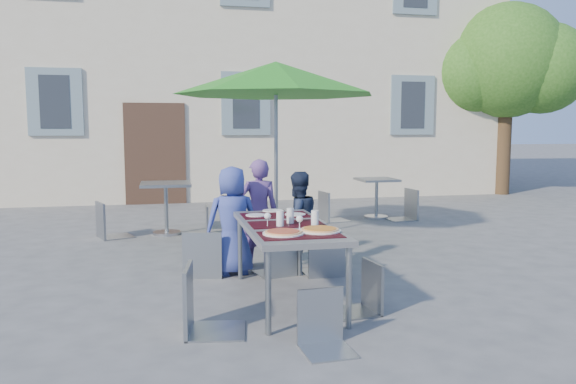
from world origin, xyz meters
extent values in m
plane|color=#4B4B4E|center=(0.00, 0.00, 0.00)|extent=(90.00, 90.00, 0.00)
cube|color=beige|center=(0.00, 11.50, 3.50)|extent=(13.00, 8.00, 7.00)
cube|color=#3D281D|center=(-2.00, 7.47, 1.10)|extent=(1.30, 0.06, 2.20)
cube|color=slate|center=(-4.00, 7.47, 2.20)|extent=(1.10, 0.06, 1.40)
cube|color=#262B33|center=(-4.00, 7.45, 2.20)|extent=(0.60, 0.04, 1.10)
cube|color=slate|center=(0.00, 7.47, 2.20)|extent=(1.10, 0.06, 1.40)
cube|color=#262B33|center=(0.00, 7.45, 2.20)|extent=(0.60, 0.04, 1.10)
cube|color=slate|center=(4.00, 7.47, 2.20)|extent=(1.10, 0.06, 1.40)
cube|color=#262B33|center=(4.00, 7.45, 2.20)|extent=(0.60, 0.04, 1.10)
cylinder|color=#422E1C|center=(6.50, 7.50, 1.40)|extent=(0.36, 0.36, 2.80)
sphere|color=#235316|center=(6.50, 7.50, 3.30)|extent=(2.80, 2.80, 2.80)
sphere|color=#235316|center=(5.70, 7.80, 3.00)|extent=(2.00, 2.00, 2.00)
sphere|color=#235316|center=(7.20, 7.10, 3.10)|extent=(2.20, 2.20, 2.20)
sphere|color=#235316|center=(6.70, 8.10, 3.80)|extent=(1.80, 1.80, 1.80)
cube|color=#3F3F43|center=(-0.68, 0.09, 0.72)|extent=(0.80, 1.85, 0.05)
cylinder|color=gray|center=(-1.02, -0.77, 0.35)|extent=(0.05, 0.05, 0.70)
cylinder|color=gray|center=(-0.34, -0.77, 0.35)|extent=(0.05, 0.05, 0.70)
cylinder|color=gray|center=(-1.02, 0.96, 0.35)|extent=(0.05, 0.05, 0.70)
cylinder|color=gray|center=(-0.34, 0.96, 0.35)|extent=(0.05, 0.05, 0.70)
cube|color=black|center=(-0.68, -0.46, 0.75)|extent=(0.70, 0.42, 0.01)
cube|color=black|center=(-0.68, 0.09, 0.75)|extent=(0.70, 0.42, 0.01)
cube|color=black|center=(-0.68, 0.64, 0.75)|extent=(0.70, 0.42, 0.01)
cylinder|color=white|center=(-0.82, -0.41, 0.76)|extent=(0.36, 0.36, 0.01)
cylinder|color=tan|center=(-0.82, -0.41, 0.77)|extent=(0.32, 0.32, 0.01)
cylinder|color=maroon|center=(-0.82, -0.41, 0.78)|extent=(0.28, 0.28, 0.01)
cylinder|color=white|center=(-0.47, -0.35, 0.76)|extent=(0.37, 0.37, 0.01)
cylinder|color=tan|center=(-0.47, -0.35, 0.77)|extent=(0.33, 0.33, 0.01)
cylinder|color=#9F360B|center=(-0.47, -0.35, 0.78)|extent=(0.29, 0.29, 0.01)
cylinder|color=silver|center=(-0.76, -0.01, 0.82)|extent=(0.07, 0.07, 0.15)
cylinder|color=silver|center=(-0.64, 0.12, 0.82)|extent=(0.07, 0.07, 0.15)
cylinder|color=silver|center=(-0.44, -0.07, 0.82)|extent=(0.07, 0.07, 0.15)
cylinder|color=silver|center=(-0.88, 0.01, 0.75)|extent=(0.06, 0.06, 0.00)
cylinder|color=silver|center=(-0.88, 0.01, 0.79)|extent=(0.01, 0.01, 0.08)
sphere|color=silver|center=(-0.88, 0.01, 0.85)|extent=(0.06, 0.06, 0.06)
cylinder|color=silver|center=(-0.62, -0.21, 0.75)|extent=(0.06, 0.06, 0.00)
cylinder|color=silver|center=(-0.62, -0.21, 0.79)|extent=(0.01, 0.01, 0.08)
sphere|color=silver|center=(-0.62, -0.21, 0.85)|extent=(0.06, 0.06, 0.06)
cylinder|color=white|center=(-0.88, 0.65, 0.76)|extent=(0.22, 0.22, 0.01)
cube|color=#B7B8BF|center=(-0.74, 0.65, 0.76)|extent=(0.02, 0.18, 0.00)
cylinder|color=white|center=(-0.47, 0.62, 0.76)|extent=(0.22, 0.22, 0.01)
cube|color=#B7B8BF|center=(-0.33, 0.62, 0.76)|extent=(0.02, 0.18, 0.00)
cylinder|color=white|center=(-0.65, 0.93, 0.76)|extent=(0.22, 0.22, 0.01)
cube|color=#B7B8BF|center=(-0.51, 0.93, 0.76)|extent=(0.02, 0.18, 0.00)
imported|color=#374497|center=(-1.07, 1.19, 0.62)|extent=(0.65, 0.46, 1.24)
imported|color=#5D3E7F|center=(-0.71, 1.52, 0.65)|extent=(0.51, 0.37, 1.30)
imported|color=#1C253E|center=(-0.30, 1.24, 0.58)|extent=(0.64, 0.49, 1.16)
cube|color=#8F949A|center=(-1.38, 1.26, 0.47)|extent=(0.53, 0.53, 0.03)
cube|color=#8F949A|center=(-1.43, 1.06, 0.73)|extent=(0.43, 0.13, 0.52)
cylinder|color=#8F949A|center=(-1.15, 1.40, 0.23)|extent=(0.02, 0.02, 0.46)
cylinder|color=#8F949A|center=(-1.51, 1.49, 0.23)|extent=(0.02, 0.02, 0.46)
cylinder|color=#8F949A|center=(-1.24, 1.03, 0.23)|extent=(0.02, 0.02, 0.46)
cylinder|color=#8F949A|center=(-1.60, 1.12, 0.23)|extent=(0.02, 0.02, 0.46)
cube|color=gray|center=(-0.61, 1.10, 0.43)|extent=(0.48, 0.48, 0.03)
cube|color=gray|center=(-0.57, 0.91, 0.67)|extent=(0.40, 0.12, 0.48)
cylinder|color=gray|center=(-0.48, 1.30, 0.21)|extent=(0.02, 0.02, 0.42)
cylinder|color=gray|center=(-0.82, 1.22, 0.21)|extent=(0.02, 0.02, 0.42)
cylinder|color=gray|center=(-0.40, 0.97, 0.21)|extent=(0.02, 0.02, 0.42)
cylinder|color=gray|center=(-0.74, 0.89, 0.21)|extent=(0.02, 0.02, 0.42)
cube|color=gray|center=(-0.07, 1.00, 0.45)|extent=(0.42, 0.42, 0.03)
cube|color=gray|center=(-0.07, 0.80, 0.70)|extent=(0.42, 0.03, 0.50)
cylinder|color=gray|center=(0.11, 1.18, 0.22)|extent=(0.02, 0.02, 0.44)
cylinder|color=gray|center=(-0.25, 1.18, 0.22)|extent=(0.02, 0.02, 0.44)
cylinder|color=gray|center=(0.11, 0.82, 0.22)|extent=(0.02, 0.02, 0.44)
cylinder|color=gray|center=(-0.25, 0.82, 0.22)|extent=(0.02, 0.02, 0.44)
cube|color=gray|center=(-1.42, -0.62, 0.50)|extent=(0.54, 0.54, 0.03)
cube|color=gray|center=(-1.64, -0.58, 0.78)|extent=(0.11, 0.47, 0.56)
cylinder|color=gray|center=(-1.26, -0.85, 0.25)|extent=(0.02, 0.02, 0.49)
cylinder|color=gray|center=(-1.19, -0.45, 0.25)|extent=(0.02, 0.02, 0.49)
cylinder|color=gray|center=(-1.65, -0.78, 0.25)|extent=(0.02, 0.02, 0.49)
cylinder|color=gray|center=(-1.59, -0.39, 0.25)|extent=(0.02, 0.02, 0.49)
cube|color=gray|center=(-0.16, -0.40, 0.42)|extent=(0.43, 0.43, 0.03)
cube|color=gray|center=(0.02, -0.38, 0.65)|extent=(0.08, 0.39, 0.46)
cylinder|color=gray|center=(-0.35, -0.26, 0.20)|extent=(0.02, 0.02, 0.41)
cylinder|color=gray|center=(-0.31, -0.59, 0.20)|extent=(0.02, 0.02, 0.41)
cylinder|color=gray|center=(-0.02, -0.22, 0.20)|extent=(0.02, 0.02, 0.41)
cylinder|color=gray|center=(0.02, -0.55, 0.20)|extent=(0.02, 0.02, 0.41)
cube|color=#90959B|center=(-0.65, -1.21, 0.40)|extent=(0.39, 0.39, 0.03)
cube|color=#90959B|center=(-0.66, -1.03, 0.62)|extent=(0.37, 0.05, 0.44)
cylinder|color=#90959B|center=(-0.80, -1.38, 0.19)|extent=(0.02, 0.02, 0.39)
cylinder|color=#90959B|center=(-0.48, -1.36, 0.19)|extent=(0.02, 0.02, 0.39)
cylinder|color=#90959B|center=(-0.81, -1.06, 0.19)|extent=(0.02, 0.02, 0.39)
cylinder|color=#90959B|center=(-0.50, -1.04, 0.19)|extent=(0.02, 0.02, 0.39)
cylinder|color=#B7B8BF|center=(-0.22, 2.94, 0.05)|extent=(0.50, 0.50, 0.11)
cylinder|color=gray|center=(-0.22, 2.94, 1.21)|extent=(0.06, 0.06, 2.43)
cone|color=#217F1C|center=(-0.22, 2.94, 2.37)|extent=(2.93, 2.93, 0.47)
cylinder|color=#B7B8BF|center=(-1.80, 3.81, 0.02)|extent=(0.44, 0.44, 0.04)
cylinder|color=gray|center=(-1.80, 3.81, 0.38)|extent=(0.06, 0.06, 0.76)
cube|color=gray|center=(-1.80, 3.81, 0.80)|extent=(0.76, 0.76, 0.04)
cube|color=gray|center=(-2.56, 3.75, 0.50)|extent=(0.59, 0.59, 0.03)
cube|color=gray|center=(-2.77, 3.67, 0.77)|extent=(0.19, 0.45, 0.55)
cylinder|color=gray|center=(-2.31, 3.63, 0.24)|extent=(0.02, 0.02, 0.49)
cylinder|color=gray|center=(-2.44, 4.00, 0.24)|extent=(0.02, 0.02, 0.49)
cylinder|color=gray|center=(-2.68, 3.49, 0.24)|extent=(0.02, 0.02, 0.49)
cylinder|color=gray|center=(-2.82, 3.87, 0.24)|extent=(0.02, 0.02, 0.49)
cube|color=gray|center=(-1.37, 3.60, 0.43)|extent=(0.41, 0.41, 0.03)
cube|color=gray|center=(-1.18, 3.60, 0.66)|extent=(0.04, 0.40, 0.47)
cylinder|color=gray|center=(-1.54, 3.78, 0.21)|extent=(0.02, 0.02, 0.42)
cylinder|color=gray|center=(-1.55, 3.44, 0.21)|extent=(0.02, 0.02, 0.42)
cylinder|color=gray|center=(-1.20, 3.77, 0.21)|extent=(0.02, 0.02, 0.42)
cylinder|color=gray|center=(-1.21, 3.43, 0.21)|extent=(0.02, 0.02, 0.42)
cylinder|color=#B7B8BF|center=(2.01, 4.62, 0.02)|extent=(0.44, 0.44, 0.04)
cylinder|color=gray|center=(2.01, 4.62, 0.34)|extent=(0.06, 0.06, 0.69)
cube|color=gray|center=(2.01, 4.62, 0.71)|extent=(0.69, 0.69, 0.04)
cube|color=#92979E|center=(1.16, 4.47, 0.48)|extent=(0.51, 0.51, 0.03)
cube|color=#92979E|center=(0.95, 4.44, 0.75)|extent=(0.10, 0.45, 0.54)
cylinder|color=#92979E|center=(1.38, 4.31, 0.24)|extent=(0.02, 0.02, 0.47)
cylinder|color=#92979E|center=(1.32, 4.69, 0.24)|extent=(0.02, 0.02, 0.47)
cylinder|color=#92979E|center=(1.00, 4.25, 0.24)|extent=(0.02, 0.02, 0.47)
cylinder|color=#92979E|center=(0.94, 4.63, 0.24)|extent=(0.02, 0.02, 0.47)
cube|color=gray|center=(2.36, 4.32, 0.50)|extent=(0.51, 0.51, 0.03)
cube|color=gray|center=(2.58, 4.34, 0.78)|extent=(0.08, 0.47, 0.55)
cylinder|color=gray|center=(2.14, 4.50, 0.24)|extent=(0.02, 0.02, 0.49)
cylinder|color=gray|center=(2.18, 4.10, 0.24)|extent=(0.02, 0.02, 0.49)
cylinder|color=gray|center=(2.54, 4.54, 0.24)|extent=(0.02, 0.02, 0.49)
cylinder|color=gray|center=(2.58, 4.14, 0.24)|extent=(0.02, 0.02, 0.49)
camera|label=1|loc=(-1.81, -5.08, 1.67)|focal=35.00mm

